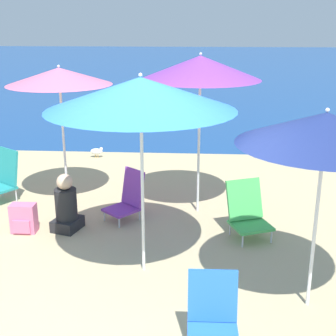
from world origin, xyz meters
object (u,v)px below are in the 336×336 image
Objects in this scene: beach_umbrella_blue at (140,94)px; seagull at (97,151)px; beach_chair_purple at (128,198)px; beach_umbrella_purple at (200,68)px; beach_chair_blue at (213,318)px; person_seated_near at (66,207)px; beach_chair_teal at (4,176)px; beach_chair_green at (247,211)px; beach_umbrella_navy at (326,129)px; backpack_pink at (24,219)px; beach_umbrella_pink at (59,76)px.

beach_umbrella_blue is 5.15m from seagull.
seagull is at bearing 151.56° from beach_chair_purple.
beach_chair_blue is (0.14, -3.20, -1.79)m from beach_umbrella_purple.
beach_chair_blue is at bearing -61.43° from beach_umbrella_blue.
beach_chair_teal is at bearing 159.12° from person_seated_near.
beach_chair_blue is 2.75× the size of seagull.
beach_umbrella_blue is 2.37m from beach_chair_green.
beach_umbrella_purple is 4.01m from seagull.
beach_umbrella_blue reaches higher than seagull.
beach_umbrella_navy is (1.14, -2.38, -0.30)m from beach_umbrella_purple.
beach_umbrella_blue is 2.71m from backpack_pink.
beach_umbrella_blue is 3.60m from beach_chair_teal.
person_seated_near reaches higher than seagull.
beach_umbrella_purple is at bearing 30.71° from beach_chair_teal.
beach_chair_green is (1.29, 1.00, -1.72)m from beach_umbrella_blue.
beach_umbrella_blue reaches higher than beach_chair_purple.
beach_chair_purple is at bearing 143.35° from beach_chair_green.
person_seated_near reaches higher than beach_chair_blue.
beach_chair_purple is (-1.16, 2.86, -0.05)m from beach_chair_blue.
beach_umbrella_pink is (-1.45, 2.00, -0.07)m from beach_umbrella_blue.
beach_umbrella_navy is at bearing -11.47° from person_seated_near.
beach_umbrella_navy is at bearing 3.41° from beach_chair_teal.
beach_umbrella_pink reaches higher than beach_chair_green.
backpack_pink is at bearing -105.62° from beach_umbrella_pink.
beach_chair_green is at bearing 76.55° from beach_chair_blue.
beach_umbrella_blue is 1.90m from beach_umbrella_purple.
beach_chair_purple is at bearing -161.93° from beach_umbrella_purple.
beach_chair_purple is 1.74m from beach_chair_green.
backpack_pink is (-2.52, 2.30, -0.17)m from beach_chair_blue.
beach_chair_teal is (-2.47, 2.03, -1.66)m from beach_umbrella_blue.
beach_chair_purple is at bearing 19.75° from beach_chair_teal.
beach_chair_green is 4.51m from seagull.
backpack_pink is (-0.31, -1.10, -1.80)m from beach_umbrella_pink.
beach_chair_purple is 0.97× the size of beach_chair_green.
beach_umbrella_navy is at bearing -18.40° from beach_umbrella_blue.
beach_umbrella_purple reaches higher than backpack_pink.
beach_umbrella_purple is 2.12m from beach_chair_purple.
person_seated_near is at bearing 151.32° from beach_umbrella_navy.
beach_umbrella_purple is 3.16× the size of beach_chair_green.
beach_umbrella_purple reaches higher than beach_chair_blue.
beach_umbrella_pink is at bearing 33.06° from beach_chair_teal.
beach_chair_blue reaches higher than seagull.
beach_umbrella_blue is at bearing -33.29° from beach_chair_purple.
beach_chair_blue is at bearing -69.04° from seagull.
beach_umbrella_purple is 2.08m from beach_chair_green.
beach_umbrella_pink is at bearing 174.39° from beach_umbrella_purple.
beach_chair_purple is 0.90m from person_seated_near.
beach_umbrella_purple is 2.67m from person_seated_near.
beach_umbrella_pink is 2.89× the size of beach_chair_green.
beach_chair_green is (0.66, -0.79, -1.81)m from beach_umbrella_purple.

